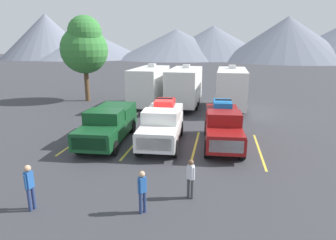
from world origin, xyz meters
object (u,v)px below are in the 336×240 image
Objects in this scene: camper_trailer_b at (185,86)px; pickup_truck_c at (223,125)px; person_a at (191,176)px; person_c at (142,189)px; person_b at (30,185)px; camper_trailer_a at (150,85)px; pickup_truck_b at (162,124)px; pickup_truck_a at (109,124)px; camper_trailer_c at (231,87)px.

pickup_truck_c is at bearing -70.31° from camper_trailer_b.
pickup_truck_c is 6.38m from person_a.
person_c is (0.70, -16.98, -1.08)m from camper_trailer_b.
camper_trailer_a is at bearing 89.71° from person_b.
pickup_truck_c is 8.01m from person_c.
pickup_truck_b is 3.25× the size of person_b.
person_c is (3.92, -6.95, -0.18)m from pickup_truck_a.
camper_trailer_c reaches higher than person_c.
camper_trailer_b is at bearing 8.96° from camper_trailer_a.
pickup_truck_c is 9.09m from camper_trailer_c.
pickup_truck_c is 0.75× the size of camper_trailer_c.
pickup_truck_b is at bearing 3.58° from pickup_truck_a.
person_b is at bearing -100.24° from camper_trailer_b.
pickup_truck_a is at bearing 90.50° from person_b.
camper_trailer_a is at bearing 125.77° from pickup_truck_c.
camper_trailer_c is at bearing 78.50° from person_c.
person_c is (-1.50, -1.27, -0.00)m from person_a.
camper_trailer_b is 5.02× the size of person_a.
camper_trailer_b is (-3.38, 9.44, 0.82)m from pickup_truck_c.
person_b reaches higher than person_c.
camper_trailer_b is at bearing 109.69° from pickup_truck_c.
pickup_truck_c is (6.60, 0.59, 0.08)m from pickup_truck_a.
person_b is at bearing -161.60° from person_a.
camper_trailer_c is (4.07, -0.41, 0.02)m from camper_trailer_b.
person_a is 0.92× the size of person_b.
person_a is 5.65m from person_b.
person_c is at bearing -139.71° from person_a.
pickup_truck_a reaches higher than person_c.
person_a is at bearing -96.97° from camper_trailer_c.
camper_trailer_b is at bearing 79.76° from person_b.
camper_trailer_b reaches higher than pickup_truck_c.
camper_trailer_a reaches higher than camper_trailer_b.
person_c is at bearing 7.51° from person_b.
camper_trailer_a reaches higher than pickup_truck_a.
camper_trailer_c is 4.80× the size of person_a.
pickup_truck_c reaches higher than person_b.
camper_trailer_b is at bearing 92.35° from person_c.
person_c is at bearing -109.57° from pickup_truck_c.
pickup_truck_c is at bearing 50.93° from person_b.
camper_trailer_a is (-3.01, 9.34, 0.84)m from pickup_truck_b.
pickup_truck_b is 0.72× the size of camper_trailer_a.
camper_trailer_a is 16.95m from person_c.
camper_trailer_c reaches higher than person_b.
pickup_truck_b is 0.98× the size of pickup_truck_c.
camper_trailer_c reaches higher than pickup_truck_c.
pickup_truck_a reaches higher than person_a.
person_c is at bearing -87.65° from camper_trailer_b.
pickup_truck_b reaches higher than pickup_truck_a.
camper_trailer_c reaches higher than pickup_truck_a.
person_b is at bearing -112.93° from camper_trailer_c.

